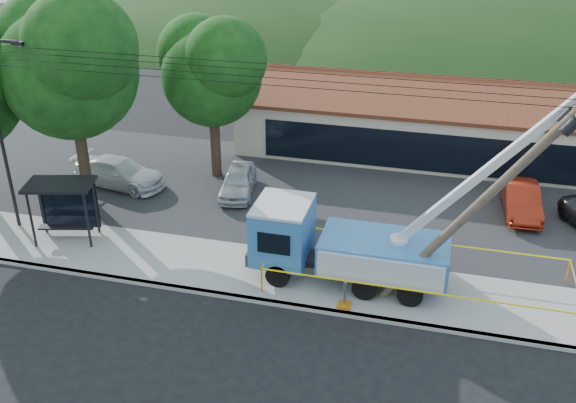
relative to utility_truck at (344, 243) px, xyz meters
The scene contains 17 objects.
ground 5.01m from the utility_truck, 111.34° to the right, with size 120.00×120.00×0.00m, color black.
curb 3.32m from the utility_truck, 127.10° to the right, with size 60.00×0.25×0.15m, color #A19E97.
sidewalk 2.47m from the utility_truck, 168.57° to the right, with size 60.00×4.00×0.15m, color #A19E97.
parking_lot 8.04m from the utility_truck, 102.49° to the left, with size 60.00×12.00×0.10m, color #28282B.
strip_mall 15.81m from the utility_truck, 81.62° to the left, with size 22.50×8.53×4.67m.
streetlight 15.88m from the utility_truck, behind, with size 2.13×0.22×9.00m.
tree_west_near 15.27m from the utility_truck, 165.05° to the left, with size 7.56×6.72×10.80m.
tree_lot 13.03m from the utility_truck, 135.13° to the left, with size 6.30×5.60×8.94m.
hill_west 53.37m from the utility_truck, 108.24° to the left, with size 78.40×56.00×28.00m, color #163613.
hill_center 51.37m from the utility_truck, 80.69° to the left, with size 89.60×64.00×32.00m, color #163613.
utility_truck is the anchor object (origin of this frame).
leaning_pole 6.02m from the utility_truck, ahead, with size 6.47×1.90×8.90m.
bus_shelter 12.74m from the utility_truck, behind, with size 3.25×2.45×2.80m.
caution_tape 3.06m from the utility_truck, ahead, with size 11.83×3.81×1.10m.
car_silver 9.69m from the utility_truck, 135.37° to the left, with size 1.65×4.11×1.40m, color silver.
car_red 11.08m from the utility_truck, 47.62° to the left, with size 1.54×4.40×1.45m, color #9F230F.
car_white 14.63m from the utility_truck, 155.45° to the left, with size 2.09×5.13×1.49m, color silver.
Camera 1 is at (5.12, -17.62, 14.73)m, focal length 40.00 mm.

